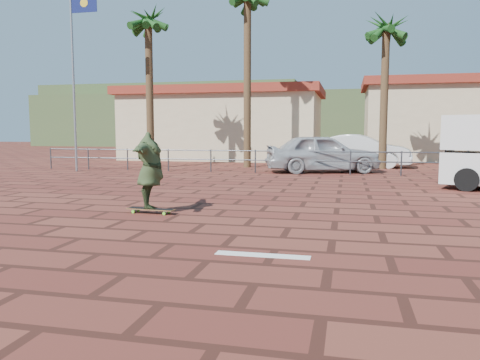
{
  "coord_description": "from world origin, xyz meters",
  "views": [
    {
      "loc": [
        1.88,
        -7.78,
        1.81
      ],
      "look_at": [
        -0.28,
        1.58,
        0.8
      ],
      "focal_mm": 35.0,
      "sensor_mm": 36.0,
      "label": 1
    }
  ],
  "objects_px": {
    "skateboarder": "(150,170)",
    "car_silver": "(322,153)",
    "longboard": "(151,209)",
    "car_white": "(361,151)"
  },
  "relations": [
    {
      "from": "skateboarder",
      "to": "car_silver",
      "type": "xyz_separation_m",
      "value": [
        3.12,
        11.31,
        -0.11
      ]
    },
    {
      "from": "longboard",
      "to": "car_white",
      "type": "distance_m",
      "value": 15.59
    },
    {
      "from": "car_silver",
      "to": "longboard",
      "type": "bearing_deg",
      "value": 147.33
    },
    {
      "from": "car_white",
      "to": "longboard",
      "type": "bearing_deg",
      "value": 168.73
    },
    {
      "from": "longboard",
      "to": "skateboarder",
      "type": "relative_size",
      "value": 0.54
    },
    {
      "from": "car_silver",
      "to": "car_white",
      "type": "xyz_separation_m",
      "value": [
        1.71,
        3.5,
        -0.03
      ]
    },
    {
      "from": "skateboarder",
      "to": "car_silver",
      "type": "height_order",
      "value": "skateboarder"
    },
    {
      "from": "longboard",
      "to": "car_silver",
      "type": "relative_size",
      "value": 0.23
    },
    {
      "from": "longboard",
      "to": "car_silver",
      "type": "distance_m",
      "value": 11.75
    },
    {
      "from": "longboard",
      "to": "car_white",
      "type": "height_order",
      "value": "car_white"
    }
  ]
}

